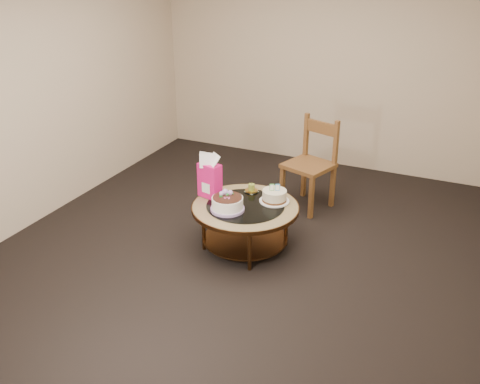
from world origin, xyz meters
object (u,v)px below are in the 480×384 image
at_px(cream_cake, 274,196).
at_px(gift_bag, 210,176).
at_px(coffee_table, 245,213).
at_px(dining_chair, 311,163).
at_px(decorated_cake, 227,204).

height_order(cream_cake, gift_bag, gift_bag).
bearing_deg(gift_bag, coffee_table, 9.03).
height_order(coffee_table, gift_bag, gift_bag).
bearing_deg(dining_chair, decorated_cake, -88.01).
bearing_deg(gift_bag, cream_cake, 28.21).
distance_m(decorated_cake, gift_bag, 0.37).
bearing_deg(cream_cake, dining_chair, 62.63).
distance_m(coffee_table, cream_cake, 0.32).
bearing_deg(dining_chair, coffee_table, -85.09).
bearing_deg(cream_cake, gift_bag, 170.42).
bearing_deg(gift_bag, decorated_cake, -20.67).
bearing_deg(gift_bag, dining_chair, 72.89).
height_order(coffee_table, dining_chair, dining_chair).
xyz_separation_m(decorated_cake, dining_chair, (0.39, 1.31, -0.01)).
height_order(decorated_cake, dining_chair, dining_chair).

